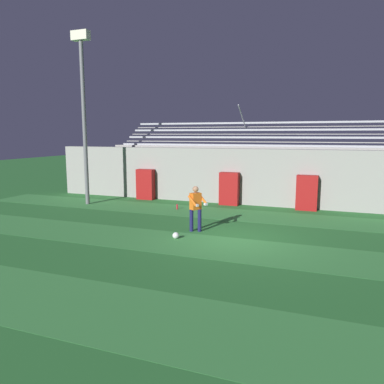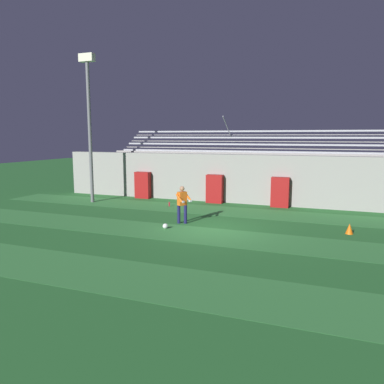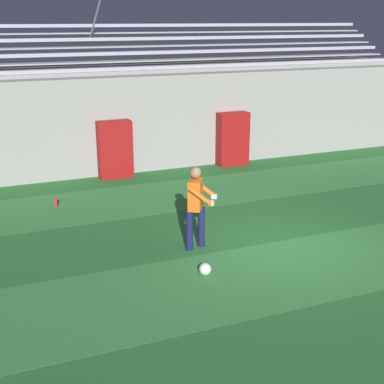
# 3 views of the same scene
# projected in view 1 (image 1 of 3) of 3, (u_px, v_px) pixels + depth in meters

# --- Properties ---
(ground_plane) EXTENTS (80.00, 80.00, 0.00)m
(ground_plane) POSITION_uv_depth(u_px,v_px,m) (236.00, 239.00, 12.66)
(ground_plane) COLOR #286B2D
(turf_stripe_near) EXTENTS (28.00, 2.45, 0.01)m
(turf_stripe_near) POSITION_uv_depth(u_px,v_px,m) (159.00, 320.00, 7.12)
(turf_stripe_near) COLOR #38843D
(turf_stripe_near) RESTS_ON ground
(turf_stripe_mid) EXTENTS (28.00, 2.45, 0.01)m
(turf_stripe_mid) POSITION_uv_depth(u_px,v_px,m) (227.00, 248.00, 11.65)
(turf_stripe_mid) COLOR #38843D
(turf_stripe_mid) RESTS_ON ground
(turf_stripe_far) EXTENTS (28.00, 2.45, 0.01)m
(turf_stripe_far) POSITION_uv_depth(u_px,v_px,m) (258.00, 216.00, 16.18)
(turf_stripe_far) COLOR #38843D
(turf_stripe_far) RESTS_ON ground
(back_wall) EXTENTS (24.00, 0.60, 2.80)m
(back_wall) POSITION_uv_depth(u_px,v_px,m) (269.00, 178.00, 18.46)
(back_wall) COLOR #999691
(back_wall) RESTS_ON ground
(padding_pillar_gate_left) EXTENTS (0.96, 0.44, 1.64)m
(padding_pillar_gate_left) POSITION_uv_depth(u_px,v_px,m) (229.00, 189.00, 18.69)
(padding_pillar_gate_left) COLOR maroon
(padding_pillar_gate_left) RESTS_ON ground
(padding_pillar_gate_right) EXTENTS (0.96, 0.44, 1.64)m
(padding_pillar_gate_right) POSITION_uv_depth(u_px,v_px,m) (307.00, 193.00, 17.39)
(padding_pillar_gate_right) COLOR maroon
(padding_pillar_gate_right) RESTS_ON ground
(padding_pillar_far_left) EXTENTS (0.96, 0.44, 1.64)m
(padding_pillar_far_left) POSITION_uv_depth(u_px,v_px,m) (146.00, 184.00, 20.33)
(padding_pillar_far_left) COLOR maroon
(padding_pillar_far_left) RESTS_ON ground
(bleacher_stand) EXTENTS (18.00, 3.35, 5.03)m
(bleacher_stand) POSITION_uv_depth(u_px,v_px,m) (275.00, 172.00, 20.28)
(bleacher_stand) COLOR #999691
(bleacher_stand) RESTS_ON ground
(floodlight_pole) EXTENTS (0.90, 0.36, 8.39)m
(floodlight_pole) POSITION_uv_depth(u_px,v_px,m) (83.00, 98.00, 18.26)
(floodlight_pole) COLOR slate
(floodlight_pole) RESTS_ON ground
(goalkeeper) EXTENTS (0.71, 0.74, 1.67)m
(goalkeeper) POSITION_uv_depth(u_px,v_px,m) (196.00, 206.00, 13.52)
(goalkeeper) COLOR #19194C
(goalkeeper) RESTS_ON ground
(soccer_ball) EXTENTS (0.22, 0.22, 0.22)m
(soccer_ball) POSITION_uv_depth(u_px,v_px,m) (176.00, 236.00, 12.69)
(soccer_ball) COLOR white
(soccer_ball) RESTS_ON ground
(water_bottle) EXTENTS (0.07, 0.07, 0.24)m
(water_bottle) POSITION_uv_depth(u_px,v_px,m) (177.00, 207.00, 17.68)
(water_bottle) COLOR red
(water_bottle) RESTS_ON ground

